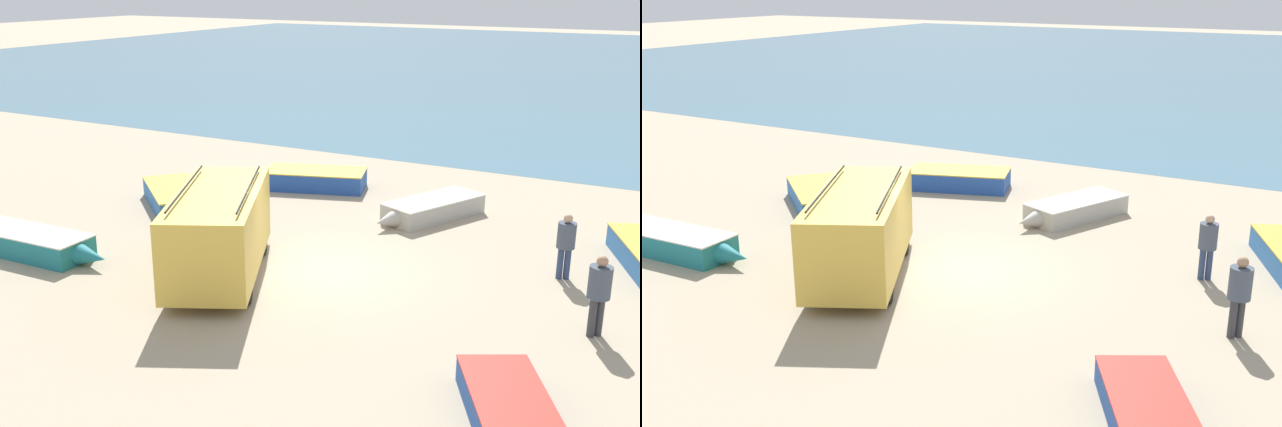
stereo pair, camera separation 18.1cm
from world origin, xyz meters
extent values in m
plane|color=tan|center=(0.00, 0.00, 0.00)|extent=(200.00, 200.00, 0.00)
cube|color=#477084|center=(0.00, 52.00, 0.00)|extent=(120.00, 80.00, 0.01)
cube|color=gold|center=(-1.88, -1.53, 1.23)|extent=(4.10, 5.45, 1.91)
cube|color=black|center=(-3.07, 0.79, 0.71)|extent=(1.67, 0.92, 0.86)
cube|color=#1E232D|center=(-3.03, 0.72, 1.80)|extent=(1.58, 0.85, 0.61)
cylinder|color=black|center=(-3.37, -0.51, 0.37)|extent=(0.54, 0.76, 0.75)
cylinder|color=black|center=(-1.83, 0.27, 0.37)|extent=(0.54, 0.76, 0.75)
cylinder|color=black|center=(-1.92, -3.33, 0.37)|extent=(0.54, 0.76, 0.75)
cylinder|color=black|center=(-0.39, -2.54, 0.37)|extent=(0.54, 0.76, 0.75)
cylinder|color=black|center=(-2.56, -1.88, 2.31)|extent=(1.96, 3.74, 0.05)
cylinder|color=black|center=(-1.19, -1.17, 2.31)|extent=(1.96, 3.74, 0.05)
cube|color=#1E757F|center=(-7.49, -2.80, 0.30)|extent=(4.01, 1.42, 0.61)
cone|color=#1E757F|center=(-5.08, -2.71, 0.30)|extent=(0.89, 0.61, 0.58)
cube|color=silver|center=(-7.49, -2.80, 0.54)|extent=(0.24, 1.18, 0.05)
cube|color=silver|center=(-7.49, -2.80, 0.63)|extent=(4.05, 1.44, 0.04)
cube|color=#234CA3|center=(-3.90, 6.81, 0.31)|extent=(3.81, 2.69, 0.62)
cone|color=#234CA3|center=(-5.90, 6.14, 0.31)|extent=(0.91, 0.80, 0.59)
cube|color=gold|center=(-3.90, 6.81, 0.55)|extent=(0.68, 1.53, 0.05)
cube|color=gold|center=(-3.90, 6.81, 0.64)|extent=(3.85, 2.71, 0.04)
cube|color=#B22D23|center=(6.49, -4.84, 0.41)|extent=(1.13, 0.76, 0.05)
cube|color=#B22D23|center=(6.49, -4.84, 0.49)|extent=(3.04, 4.02, 0.04)
cube|color=#ADA89E|center=(1.00, 5.63, 0.28)|extent=(2.50, 3.55, 0.56)
cone|color=#ADA89E|center=(0.22, 3.78, 0.28)|extent=(0.77, 0.87, 0.53)
cube|color=silver|center=(1.00, 5.63, 0.49)|extent=(1.19, 0.66, 0.05)
cube|color=silver|center=(1.00, 5.63, 0.58)|extent=(2.52, 3.58, 0.04)
cube|color=#2D66AD|center=(-6.78, 2.61, 0.30)|extent=(3.71, 3.46, 0.60)
cone|color=#2D66AD|center=(-8.43, 3.99, 0.30)|extent=(0.96, 0.93, 0.57)
cube|color=gold|center=(-6.78, 2.61, 0.53)|extent=(1.08, 1.23, 0.05)
cube|color=gold|center=(-6.78, 2.61, 0.62)|extent=(3.74, 3.49, 0.04)
cylinder|color=#38383D|center=(6.95, -0.28, 0.43)|extent=(0.16, 0.16, 0.86)
cylinder|color=#38383D|center=(6.83, -0.42, 0.43)|extent=(0.16, 0.16, 0.86)
cylinder|color=#424C5B|center=(6.89, -0.35, 1.21)|extent=(0.47, 0.47, 0.68)
sphere|color=tan|center=(6.89, -0.35, 1.66)|extent=(0.23, 0.23, 0.23)
cylinder|color=navy|center=(5.54, 2.47, 0.41)|extent=(0.15, 0.15, 0.82)
cylinder|color=navy|center=(5.70, 2.54, 0.41)|extent=(0.15, 0.15, 0.82)
cylinder|color=#424C5B|center=(5.62, 2.51, 1.14)|extent=(0.44, 0.44, 0.65)
sphere|color=tan|center=(5.62, 2.51, 1.57)|extent=(0.22, 0.22, 0.22)
camera|label=1|loc=(8.85, -15.47, 7.14)|focal=42.00mm
camera|label=2|loc=(9.01, -15.38, 7.14)|focal=42.00mm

